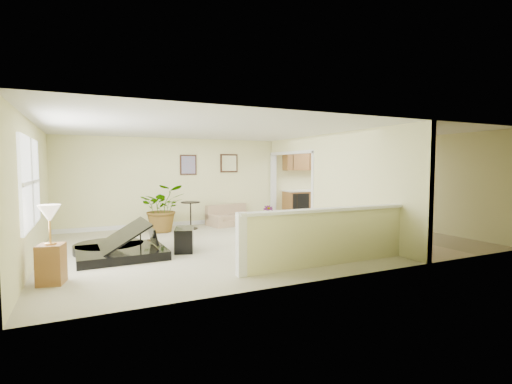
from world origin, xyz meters
name	(u,v)px	position (x,y,z in m)	size (l,w,h in m)	color
floor	(263,241)	(0.00, 0.00, 0.00)	(9.00, 9.00, 0.00)	#B9B290
back_wall	(219,182)	(0.00, 3.00, 1.25)	(9.00, 0.04, 2.50)	beige
front_wall	(349,196)	(0.00, -3.00, 1.25)	(9.00, 0.04, 2.50)	beige
left_wall	(33,193)	(-4.50, 0.00, 1.25)	(0.04, 6.00, 2.50)	beige
right_wall	(409,183)	(4.50, 0.00, 1.25)	(0.04, 6.00, 2.50)	beige
ceiling	(263,131)	(0.00, 0.00, 2.50)	(9.00, 6.00, 0.04)	silver
kitchen_vinyl	(370,231)	(3.15, 0.00, 0.00)	(2.70, 6.00, 0.01)	tan
interior_partition	(323,186)	(1.80, 0.25, 1.22)	(0.18, 5.99, 2.50)	beige
pony_half_wall	(325,235)	(0.08, -2.30, 0.52)	(3.42, 0.22, 1.00)	beige
left_window	(30,182)	(-4.49, -0.50, 1.45)	(0.05, 2.15, 1.45)	white
wall_art_left	(188,165)	(-0.95, 2.97, 1.75)	(0.48, 0.04, 0.58)	#351D13
wall_mirror	(229,163)	(0.30, 2.97, 1.80)	(0.55, 0.04, 0.55)	#351D13
kitchen_cabinets	(314,192)	(3.19, 2.73, 0.87)	(2.36, 0.65, 2.33)	olive
piano	(118,223)	(-3.12, -0.07, 0.62)	(1.90, 1.96, 1.49)	black
piano_bench	(184,239)	(-1.87, -0.20, 0.23)	(0.35, 0.70, 0.47)	black
loveseat	(231,215)	(0.19, 2.55, 0.29)	(1.48, 1.02, 0.76)	tan
accent_table	(191,212)	(-1.08, 2.29, 0.48)	(0.52, 0.52, 0.75)	black
palm_plant	(163,208)	(-1.84, 2.20, 0.61)	(1.24, 1.11, 1.25)	black
small_plant	(268,216)	(1.20, 2.14, 0.24)	(0.40, 0.40, 0.56)	black
lamp_stand	(51,251)	(-4.15, -1.49, 0.49)	(0.41, 0.41, 1.16)	olive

